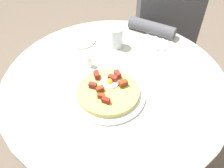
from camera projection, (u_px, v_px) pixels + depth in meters
The scene contains 11 objects.
ground_plane at pixel (114, 156), 1.58m from camera, with size 6.00×6.00×0.00m, color #6B5B4C.
dining_table at pixel (115, 103), 1.20m from camera, with size 1.01×1.01×0.70m.
person_seated at pixel (164, 37), 1.65m from camera, with size 0.46×0.48×1.14m.
pizza_plate at pixel (109, 95), 1.01m from camera, with size 0.31×0.31×0.01m, color white.
breakfast_pizza at pixel (109, 91), 1.00m from camera, with size 0.26×0.26×0.05m.
bread_plate at pixel (82, 40), 1.28m from camera, with size 0.15×0.15×0.01m, color white.
napkin at pixel (160, 40), 1.29m from camera, with size 0.17×0.14×0.00m, color white.
fork at pixel (164, 40), 1.28m from camera, with size 0.18×0.01×0.01m, color silver.
knife at pixel (157, 39), 1.28m from camera, with size 0.18×0.01×0.01m, color silver.
water_glass at pixel (117, 38), 1.22m from camera, with size 0.07×0.07×0.11m, color silver.
salt_shaker at pixel (90, 61), 1.12m from camera, with size 0.03×0.03×0.06m, color white.
Camera 1 is at (-0.01, -0.77, 1.46)m, focal length 38.62 mm.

